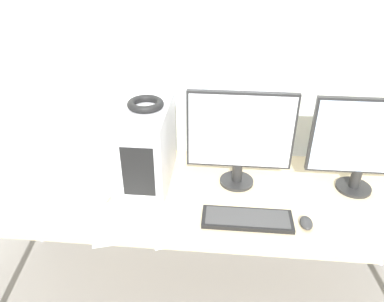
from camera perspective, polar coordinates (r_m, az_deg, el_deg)
wall_back at (r=2.14m, az=3.11°, el=15.63°), size 8.00×0.07×2.70m
desk at (r=1.95m, az=1.84°, el=-7.13°), size 2.48×0.79×0.75m
pc_tower at (r=1.90m, az=-6.67°, el=0.77°), size 0.21×0.48×0.42m
headphones at (r=1.80m, az=-7.10°, el=7.14°), size 0.18×0.18×0.04m
monitor_main at (r=1.85m, az=7.31°, el=2.28°), size 0.53×0.18×0.51m
monitor_right_near at (r=1.98m, az=24.93°, el=1.19°), size 0.53×0.18×0.50m
keyboard at (r=1.76m, az=8.41°, el=-10.20°), size 0.41×0.15×0.02m
mouse at (r=1.79m, az=17.01°, el=-10.43°), size 0.06×0.09×0.03m
cell_phone at (r=1.89m, az=-14.24°, el=-7.99°), size 0.09×0.15×0.01m
paper_sheet_left at (r=1.74m, az=-3.41°, el=-10.81°), size 0.31×0.36×0.00m
paper_sheet_front at (r=1.78m, az=-11.46°, el=-10.52°), size 0.29×0.35×0.00m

